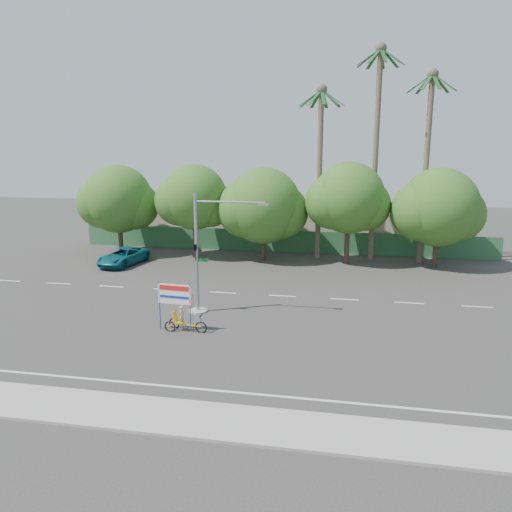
# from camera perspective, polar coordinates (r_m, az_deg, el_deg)

# --- Properties ---
(ground) EXTENTS (120.00, 120.00, 0.00)m
(ground) POSITION_cam_1_polar(r_m,az_deg,el_deg) (25.67, -3.89, -9.56)
(ground) COLOR #33302D
(ground) RESTS_ON ground
(sidewalk_near) EXTENTS (50.00, 2.40, 0.12)m
(sidewalk_near) POSITION_cam_1_polar(r_m,az_deg,el_deg) (19.22, -9.75, -17.64)
(sidewalk_near) COLOR gray
(sidewalk_near) RESTS_ON ground
(fence) EXTENTS (38.00, 0.08, 2.00)m
(fence) POSITION_cam_1_polar(r_m,az_deg,el_deg) (45.73, 2.82, 1.71)
(fence) COLOR #336B3D
(fence) RESTS_ON ground
(building_left) EXTENTS (12.00, 8.00, 4.00)m
(building_left) POSITION_cam_1_polar(r_m,az_deg,el_deg) (52.12, -7.46, 4.09)
(building_left) COLOR #C0B499
(building_left) RESTS_ON ground
(building_right) EXTENTS (14.00, 8.00, 3.60)m
(building_right) POSITION_cam_1_polar(r_m,az_deg,el_deg) (49.65, 12.75, 3.22)
(building_right) COLOR #C0B499
(building_right) RESTS_ON ground
(tree_far_left) EXTENTS (7.14, 6.00, 7.96)m
(tree_far_left) POSITION_cam_1_polar(r_m,az_deg,el_deg) (45.91, -15.51, 6.06)
(tree_far_left) COLOR #473828
(tree_far_left) RESTS_ON ground
(tree_left) EXTENTS (6.66, 5.60, 8.07)m
(tree_left) POSITION_cam_1_polar(r_m,az_deg,el_deg) (43.27, -7.11, 6.44)
(tree_left) COLOR #473828
(tree_left) RESTS_ON ground
(tree_center) EXTENTS (7.62, 6.40, 7.85)m
(tree_center) POSITION_cam_1_polar(r_m,az_deg,el_deg) (41.92, 0.78, 5.52)
(tree_center) COLOR #473828
(tree_center) RESTS_ON ground
(tree_right) EXTENTS (6.90, 5.80, 8.36)m
(tree_right) POSITION_cam_1_polar(r_m,az_deg,el_deg) (41.22, 10.48, 6.27)
(tree_right) COLOR #473828
(tree_right) RESTS_ON ground
(tree_far_right) EXTENTS (7.38, 6.20, 7.94)m
(tree_far_right) POSITION_cam_1_polar(r_m,az_deg,el_deg) (41.86, 20.10, 4.98)
(tree_far_right) COLOR #473828
(tree_far_right) RESTS_ON ground
(palm_tall) EXTENTS (3.73, 3.79, 17.45)m
(palm_tall) POSITION_cam_1_polar(r_m,az_deg,el_deg) (42.53, 13.62, 13.38)
(palm_tall) COLOR #70604C
(palm_tall) RESTS_ON ground
(palm_mid) EXTENTS (3.73, 3.79, 15.45)m
(palm_mid) POSITION_cam_1_polar(r_m,az_deg,el_deg) (42.89, 18.99, 11.62)
(palm_mid) COLOR #70604C
(palm_mid) RESTS_ON ground
(palm_short) EXTENTS (3.73, 3.79, 14.45)m
(palm_short) POSITION_cam_1_polar(r_m,az_deg,el_deg) (42.56, 7.33, 11.46)
(palm_short) COLOR #70604C
(palm_short) RESTS_ON ground
(traffic_signal) EXTENTS (4.72, 1.10, 7.00)m
(traffic_signal) POSITION_cam_1_polar(r_m,az_deg,el_deg) (29.00, -6.22, -0.92)
(traffic_signal) COLOR gray
(traffic_signal) RESTS_ON ground
(trike_billboard) EXTENTS (2.71, 0.70, 2.67)m
(trike_billboard) POSITION_cam_1_polar(r_m,az_deg,el_deg) (26.78, -8.74, -6.27)
(trike_billboard) COLOR black
(trike_billboard) RESTS_ON ground
(pickup_truck) EXTENTS (3.17, 5.36, 1.40)m
(pickup_truck) POSITION_cam_1_polar(r_m,az_deg,el_deg) (42.24, -14.94, -0.05)
(pickup_truck) COLOR #0E5C67
(pickup_truck) RESTS_ON ground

